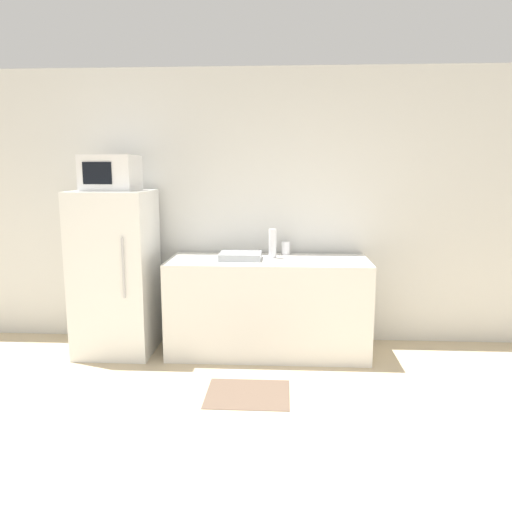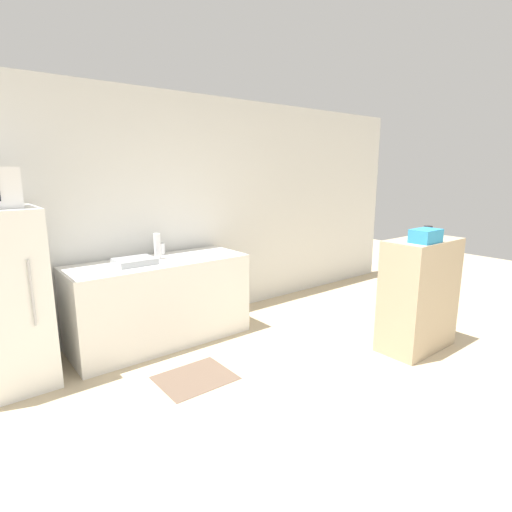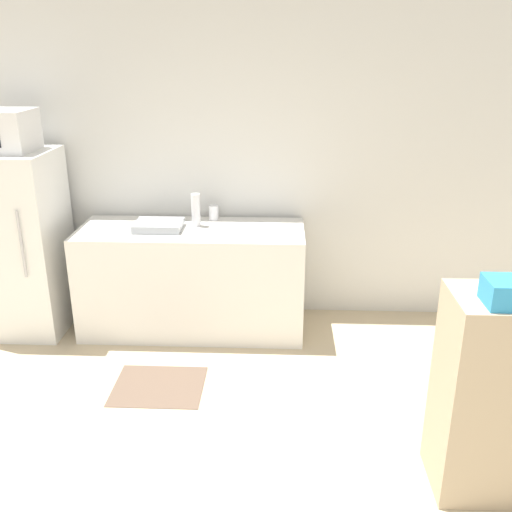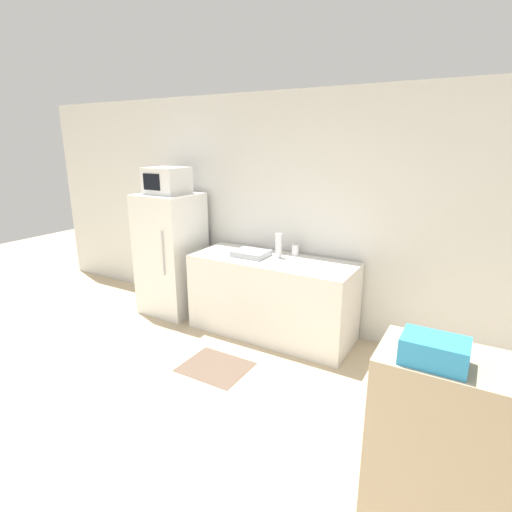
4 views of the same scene
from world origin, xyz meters
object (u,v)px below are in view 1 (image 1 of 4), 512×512
(microwave, at_px, (111,173))
(bottle_tall, at_px, (272,243))
(refrigerator, at_px, (116,272))
(bottle_short, at_px, (286,248))

(microwave, height_order, bottle_tall, microwave)
(refrigerator, distance_m, bottle_tall, 1.45)
(refrigerator, xyz_separation_m, bottle_short, (1.54, 0.30, 0.19))
(refrigerator, relative_size, bottle_tall, 5.60)
(refrigerator, bearing_deg, microwave, -105.85)
(bottle_tall, height_order, bottle_short, bottle_tall)
(refrigerator, distance_m, bottle_short, 1.58)
(microwave, bearing_deg, bottle_short, 10.88)
(microwave, distance_m, bottle_tall, 1.56)
(microwave, bearing_deg, bottle_tall, 4.97)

